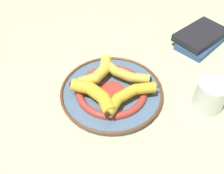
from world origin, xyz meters
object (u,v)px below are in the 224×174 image
Objects in this scene: banana_a at (98,73)px; book_stack at (201,38)px; banana_b at (124,73)px; banana_c at (130,95)px; coffee_mug at (212,95)px; banana_d at (96,95)px; decorative_bowl at (112,92)px.

book_stack is (-0.38, -0.23, -0.02)m from banana_a.
banana_c is (-0.02, 0.10, 0.00)m from banana_b.
banana_c is 0.24m from coffee_mug.
banana_b is 0.99× the size of banana_c.
banana_b is 1.14× the size of banana_d.
banana_b is at bearing -52.08° from banana_a.
coffee_mug is (-0.29, 0.03, 0.03)m from decorative_bowl.
book_stack is 1.63× the size of coffee_mug.
book_stack is at bearing -140.11° from decorative_bowl.
decorative_bowl is 2.27× the size of coffee_mug.
banana_b is at bearing 164.70° from coffee_mug.
banana_a is at bearing -147.10° from banana_b.
decorative_bowl is 0.07m from banana_d.
banana_d reaches higher than banana_a.
banana_b is at bearing -87.57° from banana_d.
banana_c is (-0.05, 0.04, 0.03)m from decorative_bowl.
coffee_mug reaches higher than banana_c.
banana_c is 1.20× the size of coffee_mug.
book_stack is (-0.38, -0.32, -0.02)m from banana_d.
banana_b is 0.37m from book_stack.
coffee_mug is (-0.34, -0.01, -0.00)m from banana_d.
banana_d is at bearing -101.14° from banana_b.
coffee_mug reaches higher than banana_b.
banana_d reaches higher than banana_c.
decorative_bowl is 0.07m from banana_b.
book_stack is at bearing -26.32° from banana_a.
decorative_bowl is at bearing -96.38° from banana_b.
decorative_bowl is 1.89× the size of banana_c.
banana_c is at bearing -99.01° from banana_a.
coffee_mug is (0.04, 0.31, 0.02)m from book_stack.
banana_d is 1.05× the size of coffee_mug.
banana_d is 0.34m from coffee_mug.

